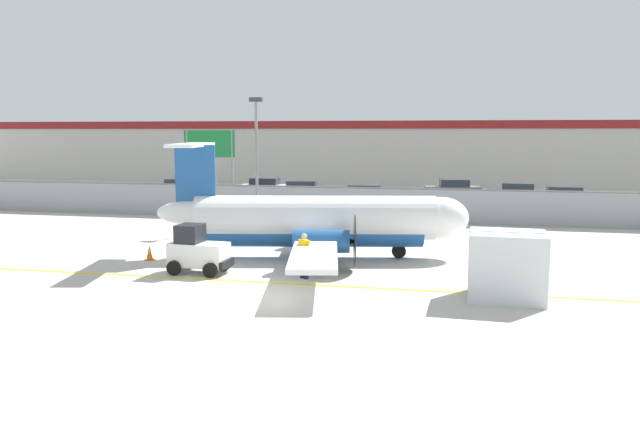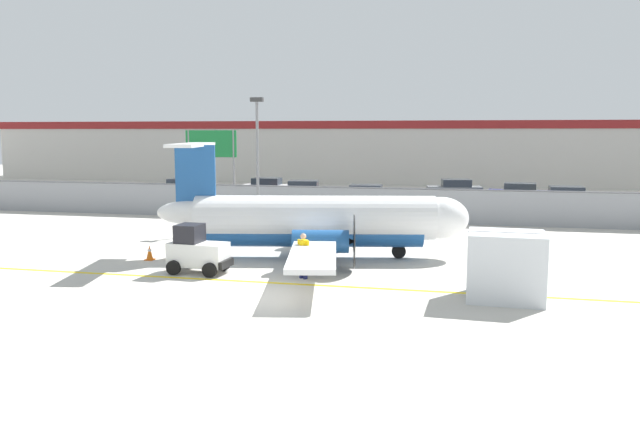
% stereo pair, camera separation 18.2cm
% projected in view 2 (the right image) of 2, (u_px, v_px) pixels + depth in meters
% --- Properties ---
extents(ground_plane, '(140.00, 140.00, 0.01)m').
position_uv_depth(ground_plane, '(278.00, 283.00, 22.40)').
color(ground_plane, '#BCB7AD').
extents(perimeter_fence, '(98.00, 0.10, 2.10)m').
position_uv_depth(perimeter_fence, '(351.00, 203.00, 37.76)').
color(perimeter_fence, gray).
rests_on(perimeter_fence, ground).
extents(parking_lot_strip, '(98.00, 17.00, 0.12)m').
position_uv_depth(parking_lot_strip, '(375.00, 200.00, 49.03)').
color(parking_lot_strip, '#38383A').
rests_on(parking_lot_strip, ground).
extents(background_building, '(91.00, 8.10, 6.50)m').
position_uv_depth(background_building, '(398.00, 152.00, 66.52)').
color(background_building, beige).
rests_on(background_building, ground).
extents(commuter_airplane, '(13.40, 16.01, 4.92)m').
position_uv_depth(commuter_airplane, '(320.00, 221.00, 26.71)').
color(commuter_airplane, white).
rests_on(commuter_airplane, ground).
extents(baggage_tug, '(2.39, 1.51, 1.88)m').
position_uv_depth(baggage_tug, '(197.00, 251.00, 23.95)').
color(baggage_tug, silver).
rests_on(baggage_tug, ground).
extents(ground_crew_worker, '(0.53, 0.46, 1.70)m').
position_uv_depth(ground_crew_worker, '(303.00, 253.00, 22.99)').
color(ground_crew_worker, '#191E4C').
rests_on(ground_crew_worker, ground).
extents(cargo_container, '(2.49, 2.10, 2.20)m').
position_uv_depth(cargo_container, '(506.00, 266.00, 20.11)').
color(cargo_container, silver).
rests_on(cargo_container, ground).
extents(traffic_cone_near_left, '(0.36, 0.36, 0.64)m').
position_uv_depth(traffic_cone_near_left, '(150.00, 253.00, 26.41)').
color(traffic_cone_near_left, orange).
rests_on(traffic_cone_near_left, ground).
extents(traffic_cone_near_right, '(0.36, 0.36, 0.64)m').
position_uv_depth(traffic_cone_near_right, '(314.00, 243.00, 28.61)').
color(traffic_cone_near_right, orange).
rests_on(traffic_cone_near_right, ground).
extents(traffic_cone_far_left, '(0.36, 0.36, 0.64)m').
position_uv_depth(traffic_cone_far_left, '(330.00, 253.00, 26.42)').
color(traffic_cone_far_left, orange).
rests_on(traffic_cone_far_left, ground).
extents(parked_car_0, '(4.20, 2.01, 1.58)m').
position_uv_depth(parked_car_0, '(185.00, 189.00, 49.50)').
color(parked_car_0, '#19662D').
rests_on(parked_car_0, parking_lot_strip).
extents(parked_car_1, '(4.24, 2.07, 1.58)m').
position_uv_depth(parked_car_1, '(268.00, 188.00, 50.45)').
color(parked_car_1, silver).
rests_on(parked_car_1, parking_lot_strip).
extents(parked_car_2, '(4.36, 2.35, 1.58)m').
position_uv_depth(parked_car_2, '(302.00, 191.00, 47.66)').
color(parked_car_2, red).
rests_on(parked_car_2, parking_lot_strip).
extents(parked_car_3, '(4.24, 2.08, 1.58)m').
position_uv_depth(parked_car_3, '(364.00, 196.00, 43.92)').
color(parked_car_3, navy).
rests_on(parked_car_3, parking_lot_strip).
extents(parked_car_4, '(4.39, 2.45, 1.58)m').
position_uv_depth(parked_car_4, '(455.00, 189.00, 48.91)').
color(parked_car_4, slate).
rests_on(parked_car_4, parking_lot_strip).
extents(parked_car_5, '(4.37, 2.40, 1.58)m').
position_uv_depth(parked_car_5, '(518.00, 194.00, 45.40)').
color(parked_car_5, navy).
rests_on(parked_car_5, parking_lot_strip).
extents(parked_car_6, '(4.25, 2.10, 1.58)m').
position_uv_depth(parked_car_6, '(568.00, 198.00, 42.48)').
color(parked_car_6, '#B28C19').
rests_on(parked_car_6, parking_lot_strip).
extents(apron_light_pole, '(0.70, 0.30, 7.27)m').
position_uv_depth(apron_light_pole, '(257.00, 152.00, 34.51)').
color(apron_light_pole, slate).
rests_on(apron_light_pole, ground).
extents(highway_sign, '(3.60, 0.14, 5.50)m').
position_uv_depth(highway_sign, '(211.00, 151.00, 41.89)').
color(highway_sign, slate).
rests_on(highway_sign, ground).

